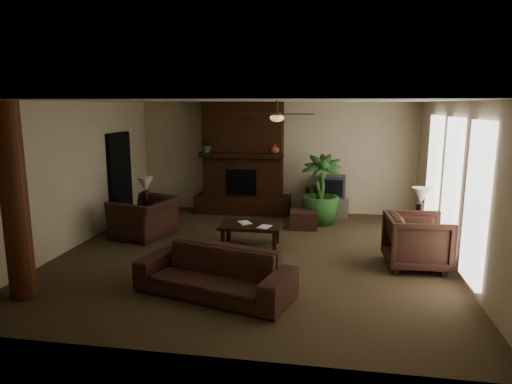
% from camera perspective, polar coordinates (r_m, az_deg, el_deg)
% --- Properties ---
extents(room_shell, '(7.00, 7.00, 7.00)m').
position_cam_1_polar(room_shell, '(8.12, -0.46, 1.54)').
color(room_shell, '#4B3C25').
rests_on(room_shell, ground).
extents(fireplace, '(2.40, 0.70, 2.80)m').
position_cam_1_polar(fireplace, '(11.44, -1.65, 3.09)').
color(fireplace, '#442312').
rests_on(fireplace, ground).
extents(windows, '(0.08, 3.65, 2.35)m').
position_cam_1_polar(windows, '(8.47, 23.45, 0.67)').
color(windows, white).
rests_on(windows, ground).
extents(log_column, '(0.36, 0.36, 2.80)m').
position_cam_1_polar(log_column, '(7.12, -28.24, -1.17)').
color(log_column, '#592D16').
rests_on(log_column, ground).
extents(doorway, '(0.10, 1.00, 2.10)m').
position_cam_1_polar(doorway, '(10.95, -16.81, 1.70)').
color(doorway, black).
rests_on(doorway, ground).
extents(ceiling_fan, '(1.35, 1.35, 0.37)m').
position_cam_1_polar(ceiling_fan, '(8.25, 2.66, 9.56)').
color(ceiling_fan, '#311D15').
rests_on(ceiling_fan, ceiling).
extents(sofa, '(2.40, 1.29, 0.90)m').
position_cam_1_polar(sofa, '(6.65, -5.28, -9.19)').
color(sofa, '#3C231A').
rests_on(sofa, ground).
extents(armchair_left, '(1.08, 1.40, 1.08)m').
position_cam_1_polar(armchair_left, '(9.72, -13.82, -2.37)').
color(armchair_left, '#3C231A').
rests_on(armchair_left, ground).
extents(armchair_right, '(0.97, 1.03, 1.02)m').
position_cam_1_polar(armchair_right, '(8.12, 19.72, -5.60)').
color(armchair_right, '#3C231A').
rests_on(armchair_right, ground).
extents(coffee_table, '(1.20, 0.70, 0.43)m').
position_cam_1_polar(coffee_table, '(8.85, -0.69, -4.48)').
color(coffee_table, black).
rests_on(coffee_table, ground).
extents(ottoman, '(0.64, 0.64, 0.40)m').
position_cam_1_polar(ottoman, '(10.20, 6.00, -3.43)').
color(ottoman, '#3C231A').
rests_on(ottoman, ground).
extents(tv_stand, '(0.86, 0.51, 0.50)m').
position_cam_1_polar(tv_stand, '(11.32, 9.42, -1.80)').
color(tv_stand, '#BBBBBE').
rests_on(tv_stand, ground).
extents(tv, '(0.68, 0.57, 0.52)m').
position_cam_1_polar(tv, '(11.21, 9.55, 0.73)').
color(tv, '#343436').
rests_on(tv, tv_stand).
extents(floor_vase, '(0.34, 0.34, 0.77)m').
position_cam_1_polar(floor_vase, '(11.29, 7.09, -0.83)').
color(floor_vase, black).
rests_on(floor_vase, ground).
extents(floor_plant, '(1.03, 1.67, 0.90)m').
position_cam_1_polar(floor_plant, '(10.56, 8.10, -1.58)').
color(floor_plant, '#2A5421').
rests_on(floor_plant, ground).
extents(side_table_left, '(0.58, 0.58, 0.55)m').
position_cam_1_polar(side_table_left, '(10.18, -13.65, -3.29)').
color(side_table_left, black).
rests_on(side_table_left, ground).
extents(lamp_left, '(0.37, 0.37, 0.65)m').
position_cam_1_polar(lamp_left, '(10.02, -13.83, 0.73)').
color(lamp_left, '#311D15').
rests_on(lamp_left, side_table_left).
extents(side_table_right, '(0.55, 0.55, 0.55)m').
position_cam_1_polar(side_table_right, '(9.26, 19.78, -5.07)').
color(side_table_right, black).
rests_on(side_table_right, ground).
extents(lamp_right, '(0.45, 0.45, 0.65)m').
position_cam_1_polar(lamp_right, '(9.05, 20.14, -0.73)').
color(lamp_right, '#311D15').
rests_on(lamp_right, side_table_right).
extents(mantel_plant, '(0.41, 0.45, 0.33)m').
position_cam_1_polar(mantel_plant, '(11.28, -6.21, 5.82)').
color(mantel_plant, '#2A5421').
rests_on(mantel_plant, fireplace).
extents(mantel_vase, '(0.28, 0.29, 0.22)m').
position_cam_1_polar(mantel_vase, '(11.03, 2.39, 5.48)').
color(mantel_vase, brown).
rests_on(mantel_vase, fireplace).
extents(book_a, '(0.20, 0.13, 0.29)m').
position_cam_1_polar(book_a, '(8.83, -2.11, -3.17)').
color(book_a, '#999999').
rests_on(book_a, coffee_table).
extents(book_b, '(0.21, 0.09, 0.29)m').
position_cam_1_polar(book_b, '(8.62, 0.43, -3.50)').
color(book_b, '#999999').
rests_on(book_b, coffee_table).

